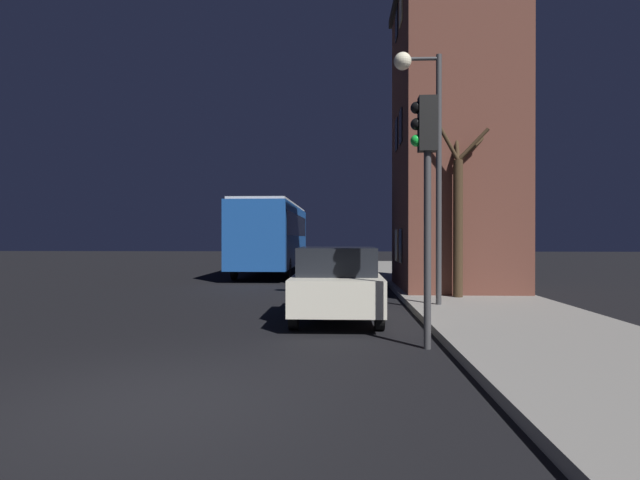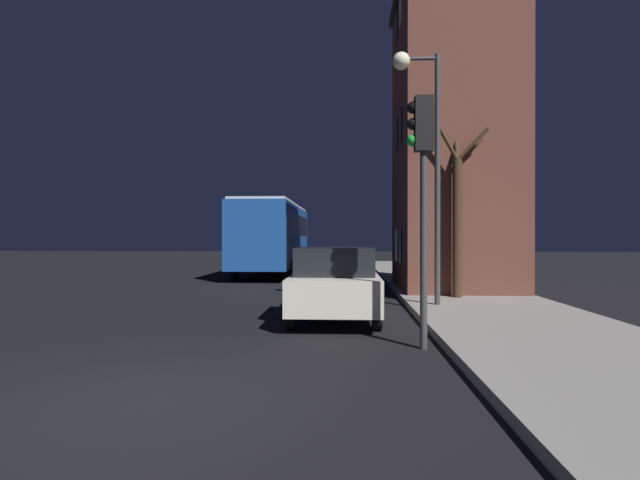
# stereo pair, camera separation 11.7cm
# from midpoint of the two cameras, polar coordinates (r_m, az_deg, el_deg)

# --- Properties ---
(ground_plane) EXTENTS (120.00, 120.00, 0.00)m
(ground_plane) POSITION_cam_midpoint_polar(r_m,az_deg,el_deg) (6.16, -18.52, -17.04)
(ground_plane) COLOR black
(brick_building) EXTENTS (3.84, 4.99, 10.03)m
(brick_building) POSITION_cam_midpoint_polar(r_m,az_deg,el_deg) (17.58, 15.16, 11.29)
(brick_building) COLOR brown
(brick_building) RESTS_ON sidewalk
(streetlamp) EXTENTS (1.19, 0.44, 6.31)m
(streetlamp) POSITION_cam_midpoint_polar(r_m,az_deg,el_deg) (13.00, 11.88, 12.42)
(streetlamp) COLOR #38383A
(streetlamp) RESTS_ON sidewalk
(traffic_light) EXTENTS (0.43, 0.24, 4.15)m
(traffic_light) POSITION_cam_midpoint_polar(r_m,az_deg,el_deg) (8.44, 11.95, 8.10)
(traffic_light) COLOR #38383A
(traffic_light) RESTS_ON ground
(bare_tree) EXTENTS (1.90, 0.88, 4.93)m
(bare_tree) POSITION_cam_midpoint_polar(r_m,az_deg,el_deg) (14.59, 15.82, 3.46)
(bare_tree) COLOR #382819
(bare_tree) RESTS_ON sidewalk
(bus) EXTENTS (2.55, 10.97, 3.49)m
(bus) POSITION_cam_midpoint_polar(r_m,az_deg,el_deg) (25.23, -5.18, 0.85)
(bus) COLOR #194793
(bus) RESTS_ON ground
(car_near_lane) EXTENTS (1.88, 3.87, 1.62)m
(car_near_lane) POSITION_cam_midpoint_polar(r_m,az_deg,el_deg) (11.12, 2.04, -4.89)
(car_near_lane) COLOR beige
(car_near_lane) RESTS_ON ground
(car_mid_lane) EXTENTS (1.77, 4.65, 1.42)m
(car_mid_lane) POSITION_cam_midpoint_polar(r_m,az_deg,el_deg) (19.36, 2.26, -2.90)
(car_mid_lane) COLOR #B7BABF
(car_mid_lane) RESTS_ON ground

